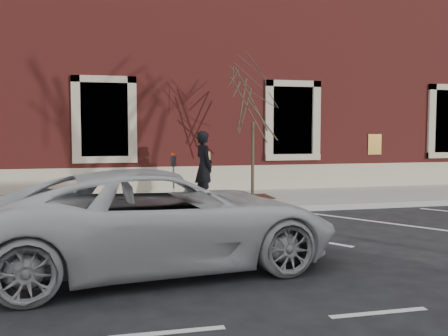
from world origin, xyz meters
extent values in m
plane|color=#28282B|center=(0.00, 0.00, 0.00)|extent=(120.00, 120.00, 0.00)
cube|color=#AFAFA5|center=(0.00, 1.75, 0.07)|extent=(40.00, 3.50, 0.15)
cube|color=#9E9E99|center=(0.00, -0.05, 0.07)|extent=(40.00, 0.12, 0.15)
cube|color=maroon|center=(0.00, 7.75, 4.00)|extent=(40.00, 8.50, 8.00)
cube|color=tan|center=(0.00, 3.53, 0.55)|extent=(40.00, 0.06, 0.80)
cube|color=black|center=(-3.00, 3.65, 2.40)|extent=(1.40, 0.30, 2.20)
cube|color=tan|center=(-3.00, 3.48, 1.20)|extent=(1.90, 0.20, 0.20)
cube|color=black|center=(3.00, 3.65, 2.40)|extent=(1.40, 0.30, 2.20)
cube|color=tan|center=(3.00, 3.48, 1.20)|extent=(1.90, 0.20, 0.20)
cube|color=black|center=(9.00, 3.65, 2.40)|extent=(1.40, 0.30, 2.20)
imported|color=black|center=(-0.39, 1.35, 1.10)|extent=(0.61, 0.79, 1.91)
cylinder|color=#595B60|center=(-1.38, 0.12, 0.67)|extent=(0.05, 0.05, 1.05)
cube|color=black|center=(-1.38, 0.12, 1.33)|extent=(0.13, 0.09, 0.27)
cube|color=red|center=(-1.38, 0.12, 1.50)|extent=(0.11, 0.09, 0.06)
cube|color=white|center=(-1.38, 0.07, 0.62)|extent=(0.05, 0.00, 0.07)
cube|color=#421E15|center=(1.12, 1.75, 0.16)|extent=(1.06, 1.06, 0.03)
cylinder|color=#3F3626|center=(1.12, 1.75, 1.24)|extent=(0.09, 0.09, 2.18)
imported|color=silver|center=(-2.20, -4.54, 0.75)|extent=(5.65, 3.16, 1.49)
camera|label=1|loc=(-2.99, -11.95, 2.07)|focal=40.00mm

